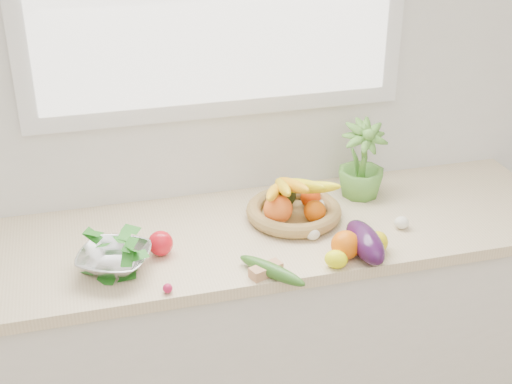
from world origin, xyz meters
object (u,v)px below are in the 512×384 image
object	(u,v)px
colander_with_spinach	(114,255)
eggplant	(365,242)
cucumber	(272,270)
apple	(161,243)
potted_herb	(362,163)
fruit_basket	(293,206)

from	to	relation	value
colander_with_spinach	eggplant	bearing A→B (deg)	-8.15
cucumber	apple	bearing A→B (deg)	144.80
colander_with_spinach	potted_herb	bearing A→B (deg)	17.12
potted_herb	fruit_basket	size ratio (longest dim) A/B	0.78
fruit_basket	eggplant	bearing A→B (deg)	-62.54
apple	cucumber	size ratio (longest dim) A/B	0.33
cucumber	potted_herb	size ratio (longest dim) A/B	0.80
apple	cucumber	bearing A→B (deg)	-35.20
apple	colander_with_spinach	distance (m)	0.16
eggplant	cucumber	bearing A→B (deg)	-172.35
apple	colander_with_spinach	xyz separation A→B (m)	(-0.15, -0.06, 0.02)
eggplant	cucumber	xyz separation A→B (m)	(-0.31, -0.04, -0.02)
cucumber	potted_herb	distance (m)	0.63
potted_herb	colander_with_spinach	world-z (taller)	potted_herb
apple	colander_with_spinach	world-z (taller)	colander_with_spinach
apple	potted_herb	size ratio (longest dim) A/B	0.26
eggplant	potted_herb	distance (m)	0.42
eggplant	colander_with_spinach	size ratio (longest dim) A/B	0.84
eggplant	apple	bearing A→B (deg)	164.56
apple	eggplant	world-z (taller)	eggplant
apple	cucumber	world-z (taller)	apple
fruit_basket	colander_with_spinach	size ratio (longest dim) A/B	1.37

